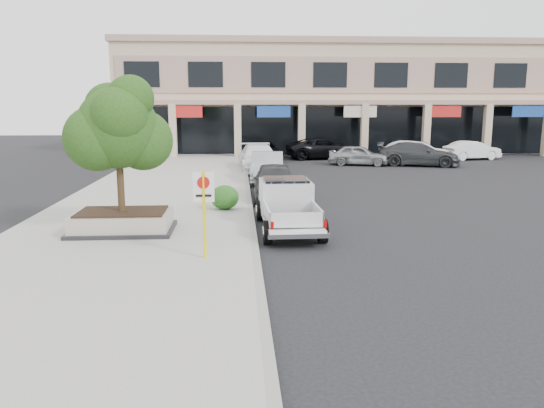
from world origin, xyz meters
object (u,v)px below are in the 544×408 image
(planter, at_px, (123,222))
(no_parking_sign, at_px, (204,203))
(lot_car_a, at_px, (359,155))
(curb_car_b, at_px, (267,167))
(planter_tree, at_px, (123,128))
(lot_car_e, at_px, (420,151))
(lot_car_d, at_px, (324,148))
(curb_car_d, at_px, (264,151))
(pickup_truck, at_px, (289,206))
(curb_car_c, at_px, (259,158))
(lot_car_b, at_px, (414,152))
(curb_car_a, at_px, (275,181))
(lot_car_f, at_px, (472,150))
(lot_car_c, at_px, (418,154))

(planter, bearing_deg, no_parking_sign, -48.41)
(lot_car_a, bearing_deg, no_parking_sign, 174.61)
(curb_car_b, distance_m, lot_car_a, 10.05)
(planter_tree, relative_size, no_parking_sign, 1.74)
(lot_car_e, bearing_deg, lot_car_d, 88.94)
(lot_car_d, bearing_deg, curb_car_d, 98.04)
(planter, xyz_separation_m, lot_car_e, (16.99, 21.14, 0.32))
(planter, bearing_deg, curb_car_b, 65.92)
(pickup_truck, relative_size, curb_car_c, 0.91)
(curb_car_d, bearing_deg, lot_car_a, -32.06)
(no_parking_sign, relative_size, curb_car_b, 0.47)
(planter_tree, height_order, lot_car_e, planter_tree)
(lot_car_b, distance_m, lot_car_e, 1.44)
(pickup_truck, relative_size, lot_car_d, 0.89)
(no_parking_sign, bearing_deg, curb_car_c, 83.64)
(lot_car_d, bearing_deg, curb_car_b, 150.95)
(curb_car_a, distance_m, lot_car_f, 22.77)
(curb_car_b, height_order, curb_car_d, curb_car_b)
(curb_car_b, bearing_deg, lot_car_c, 36.77)
(lot_car_e, height_order, lot_car_f, lot_car_e)
(lot_car_e, bearing_deg, curb_car_a, 163.08)
(no_parking_sign, height_order, pickup_truck, no_parking_sign)
(planter_tree, bearing_deg, lot_car_d, 66.69)
(lot_car_e, bearing_deg, lot_car_f, -52.40)
(pickup_truck, bearing_deg, lot_car_d, 76.55)
(pickup_truck, bearing_deg, curb_car_a, 89.00)
(curb_car_a, distance_m, lot_car_a, 14.55)
(planter_tree, relative_size, lot_car_b, 0.82)
(curb_car_d, height_order, lot_car_d, lot_car_d)
(pickup_truck, bearing_deg, lot_car_c, 58.37)
(planter_tree, height_order, pickup_truck, planter_tree)
(curb_car_b, bearing_deg, lot_car_d, 71.12)
(no_parking_sign, bearing_deg, planter_tree, 128.87)
(lot_car_a, xyz_separation_m, lot_car_c, (4.00, -0.53, 0.09))
(curb_car_a, xyz_separation_m, lot_car_b, (10.85, 13.57, 0.00))
(lot_car_a, relative_size, lot_car_b, 0.85)
(no_parking_sign, xyz_separation_m, curb_car_b, (2.49, 14.99, -0.83))
(curb_car_a, relative_size, lot_car_d, 0.80)
(lot_car_b, xyz_separation_m, lot_car_e, (0.82, 1.18, -0.00))
(pickup_truck, height_order, curb_car_d, pickup_truck)
(lot_car_b, xyz_separation_m, lot_car_c, (-0.13, -1.19, -0.00))
(curb_car_a, relative_size, lot_car_a, 1.13)
(lot_car_b, bearing_deg, no_parking_sign, 133.14)
(no_parking_sign, relative_size, pickup_truck, 0.44)
(pickup_truck, height_order, curb_car_a, pickup_truck)
(curb_car_c, bearing_deg, curb_car_d, 80.87)
(lot_car_c, height_order, lot_car_e, lot_car_e)
(planter_tree, relative_size, pickup_truck, 0.77)
(lot_car_f, bearing_deg, curb_car_d, 76.47)
(no_parking_sign, bearing_deg, lot_car_e, 59.72)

